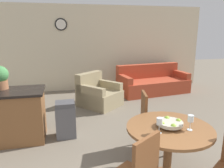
{
  "coord_description": "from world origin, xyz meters",
  "views": [
    {
      "loc": [
        -0.72,
        -1.08,
        1.91
      ],
      "look_at": [
        0.14,
        2.73,
        0.95
      ],
      "focal_mm": 35.0,
      "sensor_mm": 36.0,
      "label": 1
    }
  ],
  "objects_px": {
    "wine_glass_left": "(159,122)",
    "armchair": "(98,95)",
    "fruit_bowl": "(170,123)",
    "dining_table": "(169,139)",
    "dining_chair_far_side": "(150,120)",
    "potted_plant": "(0,77)",
    "kitchen_island": "(6,116)",
    "couch": "(152,83)",
    "wine_glass_right": "(191,119)",
    "trash_bin": "(66,119)"
  },
  "relations": [
    {
      "from": "wine_glass_left",
      "to": "armchair",
      "type": "bearing_deg",
      "value": 93.39
    },
    {
      "from": "fruit_bowl",
      "to": "armchair",
      "type": "height_order",
      "value": "fruit_bowl"
    },
    {
      "from": "dining_table",
      "to": "fruit_bowl",
      "type": "bearing_deg",
      "value": -66.77
    },
    {
      "from": "dining_chair_far_side",
      "to": "potted_plant",
      "type": "relative_size",
      "value": 2.36
    },
    {
      "from": "potted_plant",
      "to": "kitchen_island",
      "type": "bearing_deg",
      "value": -69.33
    },
    {
      "from": "wine_glass_left",
      "to": "dining_chair_far_side",
      "type": "bearing_deg",
      "value": 72.88
    },
    {
      "from": "dining_table",
      "to": "couch",
      "type": "xyz_separation_m",
      "value": [
        1.48,
        3.97,
        -0.29
      ]
    },
    {
      "from": "wine_glass_left",
      "to": "couch",
      "type": "relative_size",
      "value": 0.08
    },
    {
      "from": "dining_table",
      "to": "kitchen_island",
      "type": "height_order",
      "value": "kitchen_island"
    },
    {
      "from": "wine_glass_left",
      "to": "armchair",
      "type": "relative_size",
      "value": 0.15
    },
    {
      "from": "fruit_bowl",
      "to": "potted_plant",
      "type": "height_order",
      "value": "potted_plant"
    },
    {
      "from": "armchair",
      "to": "wine_glass_right",
      "type": "bearing_deg",
      "value": -119.99
    },
    {
      "from": "dining_chair_far_side",
      "to": "couch",
      "type": "distance_m",
      "value": 3.5
    },
    {
      "from": "trash_bin",
      "to": "fruit_bowl",
      "type": "bearing_deg",
      "value": -50.88
    },
    {
      "from": "kitchen_island",
      "to": "couch",
      "type": "height_order",
      "value": "kitchen_island"
    },
    {
      "from": "wine_glass_left",
      "to": "kitchen_island",
      "type": "distance_m",
      "value": 2.72
    },
    {
      "from": "fruit_bowl",
      "to": "potted_plant",
      "type": "distance_m",
      "value": 2.94
    },
    {
      "from": "fruit_bowl",
      "to": "couch",
      "type": "distance_m",
      "value": 4.26
    },
    {
      "from": "wine_glass_right",
      "to": "kitchen_island",
      "type": "distance_m",
      "value": 3.04
    },
    {
      "from": "couch",
      "to": "armchair",
      "type": "distance_m",
      "value": 2.05
    },
    {
      "from": "dining_table",
      "to": "potted_plant",
      "type": "distance_m",
      "value": 2.97
    },
    {
      "from": "fruit_bowl",
      "to": "couch",
      "type": "xyz_separation_m",
      "value": [
        1.48,
        3.97,
        -0.51
      ]
    },
    {
      "from": "wine_glass_right",
      "to": "potted_plant",
      "type": "height_order",
      "value": "potted_plant"
    },
    {
      "from": "dining_table",
      "to": "couch",
      "type": "relative_size",
      "value": 0.47
    },
    {
      "from": "wine_glass_left",
      "to": "couch",
      "type": "distance_m",
      "value": 4.46
    },
    {
      "from": "wine_glass_left",
      "to": "potted_plant",
      "type": "xyz_separation_m",
      "value": [
        -2.13,
        1.88,
        0.24
      ]
    },
    {
      "from": "dining_chair_far_side",
      "to": "fruit_bowl",
      "type": "distance_m",
      "value": 0.82
    },
    {
      "from": "wine_glass_left",
      "to": "dining_table",
      "type": "bearing_deg",
      "value": 31.84
    },
    {
      "from": "wine_glass_left",
      "to": "wine_glass_right",
      "type": "relative_size",
      "value": 1.0
    },
    {
      "from": "dining_table",
      "to": "armchair",
      "type": "height_order",
      "value": "armchair"
    },
    {
      "from": "dining_table",
      "to": "kitchen_island",
      "type": "xyz_separation_m",
      "value": [
        -2.27,
        1.6,
        -0.12
      ]
    },
    {
      "from": "kitchen_island",
      "to": "couch",
      "type": "relative_size",
      "value": 0.59
    },
    {
      "from": "dining_table",
      "to": "potted_plant",
      "type": "relative_size",
      "value": 2.6
    },
    {
      "from": "wine_glass_right",
      "to": "dining_chair_far_side",
      "type": "bearing_deg",
      "value": 97.62
    },
    {
      "from": "dining_table",
      "to": "dining_chair_far_side",
      "type": "xyz_separation_m",
      "value": [
        0.07,
        0.77,
        -0.06
      ]
    },
    {
      "from": "dining_chair_far_side",
      "to": "potted_plant",
      "type": "xyz_separation_m",
      "value": [
        -2.4,
        0.99,
        0.61
      ]
    },
    {
      "from": "dining_table",
      "to": "wine_glass_right",
      "type": "xyz_separation_m",
      "value": [
        0.19,
        -0.13,
        0.31
      ]
    },
    {
      "from": "fruit_bowl",
      "to": "potted_plant",
      "type": "xyz_separation_m",
      "value": [
        -2.33,
        1.76,
        0.33
      ]
    },
    {
      "from": "potted_plant",
      "to": "couch",
      "type": "distance_m",
      "value": 4.48
    },
    {
      "from": "fruit_bowl",
      "to": "wine_glass_left",
      "type": "relative_size",
      "value": 1.69
    },
    {
      "from": "fruit_bowl",
      "to": "armchair",
      "type": "bearing_deg",
      "value": 97.17
    },
    {
      "from": "dining_table",
      "to": "couch",
      "type": "bearing_deg",
      "value": 69.59
    },
    {
      "from": "potted_plant",
      "to": "fruit_bowl",
      "type": "bearing_deg",
      "value": -37.09
    },
    {
      "from": "kitchen_island",
      "to": "couch",
      "type": "distance_m",
      "value": 4.43
    },
    {
      "from": "kitchen_island",
      "to": "armchair",
      "type": "bearing_deg",
      "value": 39.02
    },
    {
      "from": "potted_plant",
      "to": "armchair",
      "type": "relative_size",
      "value": 0.33
    },
    {
      "from": "fruit_bowl",
      "to": "wine_glass_left",
      "type": "distance_m",
      "value": 0.25
    },
    {
      "from": "wine_glass_left",
      "to": "couch",
      "type": "height_order",
      "value": "wine_glass_left"
    },
    {
      "from": "dining_chair_far_side",
      "to": "kitchen_island",
      "type": "relative_size",
      "value": 0.72
    },
    {
      "from": "dining_chair_far_side",
      "to": "fruit_bowl",
      "type": "bearing_deg",
      "value": 6.0
    }
  ]
}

